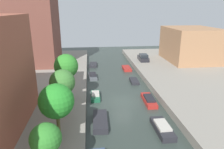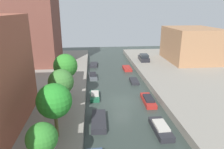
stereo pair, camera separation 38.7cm
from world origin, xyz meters
name	(u,v)px [view 1 (the left image)]	position (x,y,z in m)	size (l,w,h in m)	color
ground_plane	(123,102)	(0.00, 0.00, 0.00)	(84.00, 84.00, 0.00)	#2D3833
quay_left	(9,103)	(-15.00, 0.00, 0.50)	(20.00, 64.00, 1.00)	gray
quay_right	(224,94)	(15.00, 0.00, 0.50)	(20.00, 64.00, 1.00)	gray
apartment_tower_far	(31,20)	(-16.00, 19.10, 10.02)	(10.00, 10.94, 18.04)	brown
low_block_right	(190,44)	(18.00, 17.82, 4.63)	(10.00, 12.04, 7.26)	#9E704C
street_tree_0	(46,139)	(-7.36, -13.92, 4.24)	(2.10, 2.10, 4.35)	#4D4925
street_tree_1	(56,101)	(-7.36, -8.90, 4.62)	(3.13, 3.13, 5.20)	#4E4B28
street_tree_2	(62,82)	(-7.36, -4.43, 4.75)	(2.77, 2.77, 5.17)	#4F4127
street_tree_3	(66,66)	(-7.36, 0.12, 5.29)	(3.09, 3.09, 5.87)	#4F4A25
parked_car	(143,58)	(7.68, 18.71, 1.63)	(2.04, 4.23, 1.50)	black
moored_boat_left_2	(100,121)	(-3.39, -5.43, 0.33)	(1.74, 4.41, 0.67)	#232328
moored_boat_left_3	(95,96)	(-3.69, 1.71, 0.32)	(1.36, 3.45, 0.75)	#195638
moored_boat_left_4	(93,76)	(-3.88, 10.63, 0.37)	(1.58, 3.77, 0.89)	#4C5156
moored_boat_left_5	(93,65)	(-3.62, 18.90, 0.25)	(1.84, 3.76, 0.51)	#232328
moored_boat_right_2	(162,128)	(3.03, -7.60, 0.37)	(1.57, 4.20, 0.84)	#232328
moored_boat_right_3	(149,100)	(3.57, -0.61, 0.35)	(1.46, 4.46, 0.82)	maroon
moored_boat_right_4	(134,81)	(3.24, 7.46, 0.23)	(1.37, 3.10, 0.47)	#232328
moored_boat_right_5	(127,68)	(3.31, 15.29, 0.26)	(1.60, 3.56, 0.53)	maroon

